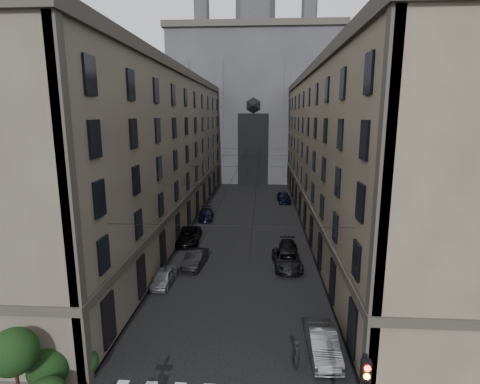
% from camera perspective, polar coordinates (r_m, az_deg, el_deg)
% --- Properties ---
extents(sidewalk_left, '(7.00, 80.00, 0.15)m').
position_cam_1_polar(sidewalk_left, '(49.70, -11.11, -4.44)').
color(sidewalk_left, '#383533').
rests_on(sidewalk_left, ground).
extents(sidewalk_right, '(7.00, 80.00, 0.15)m').
position_cam_1_polar(sidewalk_right, '(48.92, 13.54, -4.80)').
color(sidewalk_right, '#383533').
rests_on(sidewalk_right, ground).
extents(building_left, '(13.60, 60.60, 18.85)m').
position_cam_1_polar(building_left, '(48.85, -14.90, 6.19)').
color(building_left, '#4F453C').
rests_on(building_left, ground).
extents(building_right, '(13.60, 60.60, 18.85)m').
position_cam_1_polar(building_right, '(47.84, 17.55, 5.94)').
color(building_right, brown).
rests_on(building_right, ground).
extents(gothic_tower, '(35.00, 23.00, 58.00)m').
position_cam_1_polar(gothic_tower, '(85.29, 2.26, 14.40)').
color(gothic_tower, '#2D2D33').
rests_on(gothic_tower, ground).
extents(shrub_cluster, '(3.90, 4.40, 3.90)m').
position_cam_1_polar(shrub_cluster, '(21.96, -28.31, -22.47)').
color(shrub_cluster, black).
rests_on(shrub_cluster, sidewalk_left).
extents(tram_wires, '(14.00, 60.00, 0.43)m').
position_cam_1_polar(tram_wires, '(46.32, 1.13, 3.69)').
color(tram_wires, black).
rests_on(tram_wires, ground).
extents(car_left_near, '(1.71, 3.83, 1.28)m').
position_cam_1_polar(car_left_near, '(31.91, -11.54, -12.64)').
color(car_left_near, gray).
rests_on(car_left_near, ground).
extents(car_left_midnear, '(1.92, 4.52, 1.45)m').
position_cam_1_polar(car_left_midnear, '(35.05, -6.84, -10.07)').
color(car_left_midnear, black).
rests_on(car_left_midnear, ground).
extents(car_left_midfar, '(2.92, 5.76, 1.56)m').
position_cam_1_polar(car_left_midfar, '(41.38, -7.99, -6.59)').
color(car_left_midfar, black).
rests_on(car_left_midfar, ground).
extents(car_left_far, '(2.29, 4.74, 1.33)m').
position_cam_1_polar(car_left_far, '(50.15, -5.20, -3.42)').
color(car_left_far, black).
rests_on(car_left_far, ground).
extents(car_right_near, '(1.68, 4.56, 1.49)m').
position_cam_1_polar(car_right_near, '(23.69, 12.50, -21.60)').
color(car_right_near, slate).
rests_on(car_right_near, ground).
extents(car_right_midnear, '(2.74, 5.40, 1.46)m').
position_cam_1_polar(car_right_midnear, '(34.82, 7.19, -10.21)').
color(car_right_midnear, black).
rests_on(car_right_midnear, ground).
extents(car_right_midfar, '(1.81, 4.42, 1.28)m').
position_cam_1_polar(car_right_midfar, '(37.75, 7.42, -8.61)').
color(car_right_midfar, black).
rests_on(car_right_midfar, ground).
extents(car_right_far, '(2.33, 4.97, 1.64)m').
position_cam_1_polar(car_right_far, '(60.13, 6.71, -0.77)').
color(car_right_far, black).
rests_on(car_right_far, ground).
extents(pedestrian, '(0.52, 0.70, 1.77)m').
position_cam_1_polar(pedestrian, '(22.31, 8.69, -23.35)').
color(pedestrian, black).
rests_on(pedestrian, ground).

